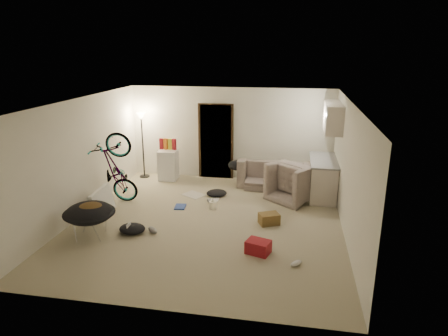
% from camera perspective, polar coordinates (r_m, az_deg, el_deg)
% --- Properties ---
extents(floor, '(5.50, 6.00, 0.02)m').
position_cam_1_polar(floor, '(8.45, -2.37, -7.70)').
color(floor, tan).
rests_on(floor, ground).
extents(ceiling, '(5.50, 6.00, 0.02)m').
position_cam_1_polar(ceiling, '(7.75, -2.59, 9.50)').
color(ceiling, white).
rests_on(ceiling, wall_back).
extents(wall_back, '(5.50, 0.02, 2.50)m').
position_cam_1_polar(wall_back, '(10.88, 0.96, 4.92)').
color(wall_back, white).
rests_on(wall_back, floor).
extents(wall_front, '(5.50, 0.02, 2.50)m').
position_cam_1_polar(wall_front, '(5.30, -9.59, -8.52)').
color(wall_front, white).
rests_on(wall_front, floor).
extents(wall_left, '(0.02, 6.00, 2.50)m').
position_cam_1_polar(wall_left, '(9.01, -19.89, 1.36)').
color(wall_left, white).
rests_on(wall_left, floor).
extents(wall_right, '(0.02, 6.00, 2.50)m').
position_cam_1_polar(wall_right, '(7.91, 17.46, -0.48)').
color(wall_right, white).
rests_on(wall_right, floor).
extents(doorway, '(0.85, 0.10, 2.04)m').
position_cam_1_polar(doorway, '(10.96, -1.15, 3.77)').
color(doorway, black).
rests_on(doorway, floor).
extents(door_trim, '(0.97, 0.04, 2.10)m').
position_cam_1_polar(door_trim, '(10.93, -1.18, 3.74)').
color(door_trim, '#332211').
rests_on(door_trim, floor).
extents(floor_lamp, '(0.28, 0.28, 1.81)m').
position_cam_1_polar(floor_lamp, '(11.16, -11.65, 5.17)').
color(floor_lamp, black).
rests_on(floor_lamp, floor).
extents(kitchen_counter, '(0.60, 1.50, 0.88)m').
position_cam_1_polar(kitchen_counter, '(10.01, 13.86, -1.46)').
color(kitchen_counter, beige).
rests_on(kitchen_counter, floor).
extents(counter_top, '(0.64, 1.54, 0.04)m').
position_cam_1_polar(counter_top, '(9.88, 14.05, 1.08)').
color(counter_top, gray).
rests_on(counter_top, kitchen_counter).
extents(kitchen_uppers, '(0.38, 1.40, 0.65)m').
position_cam_1_polar(kitchen_uppers, '(9.67, 15.26, 7.04)').
color(kitchen_uppers, beige).
rests_on(kitchen_uppers, wall_right).
extents(sofa, '(1.92, 0.84, 0.55)m').
position_cam_1_polar(sofa, '(10.47, 7.27, -1.23)').
color(sofa, '#3A4139').
rests_on(sofa, floor).
extents(armchair, '(1.35, 1.33, 0.66)m').
position_cam_1_polar(armchair, '(9.73, 10.46, -2.45)').
color(armchair, '#3A4139').
rests_on(armchair, floor).
extents(bicycle, '(1.78, 0.83, 1.01)m').
position_cam_1_polar(bicycle, '(9.59, -15.07, -2.24)').
color(bicycle, black).
rests_on(bicycle, floor).
extents(book_asset, '(0.25, 0.20, 0.02)m').
position_cam_1_polar(book_asset, '(8.06, -13.67, -9.33)').
color(book_asset, maroon).
rests_on(book_asset, floor).
extents(mini_fridge, '(0.51, 0.51, 0.82)m').
position_cam_1_polar(mini_fridge, '(11.03, -7.96, 0.43)').
color(mini_fridge, white).
rests_on(mini_fridge, floor).
extents(snack_box_0, '(0.11, 0.08, 0.30)m').
position_cam_1_polar(snack_box_0, '(10.94, -8.93, 3.43)').
color(snack_box_0, maroon).
rests_on(snack_box_0, mini_fridge).
extents(snack_box_1, '(0.12, 0.10, 0.30)m').
position_cam_1_polar(snack_box_1, '(10.90, -8.34, 3.41)').
color(snack_box_1, orange).
rests_on(snack_box_1, mini_fridge).
extents(snack_box_2, '(0.11, 0.09, 0.30)m').
position_cam_1_polar(snack_box_2, '(10.86, -7.73, 3.39)').
color(snack_box_2, yellow).
rests_on(snack_box_2, mini_fridge).
extents(snack_box_3, '(0.12, 0.10, 0.30)m').
position_cam_1_polar(snack_box_3, '(10.83, -7.13, 3.37)').
color(snack_box_3, maroon).
rests_on(snack_box_3, mini_fridge).
extents(saucer_chair, '(0.97, 0.97, 0.69)m').
position_cam_1_polar(saucer_chair, '(8.04, -18.64, -6.69)').
color(saucer_chair, silver).
rests_on(saucer_chair, floor).
extents(hoodie, '(0.61, 0.58, 0.22)m').
position_cam_1_polar(hoodie, '(7.92, -18.56, -5.47)').
color(hoodie, brown).
rests_on(hoodie, saucer_chair).
extents(sofa_drape, '(0.61, 0.52, 0.28)m').
position_cam_1_polar(sofa_drape, '(10.47, 2.13, 0.42)').
color(sofa_drape, black).
rests_on(sofa_drape, sofa).
extents(tv_box, '(0.29, 0.92, 0.61)m').
position_cam_1_polar(tv_box, '(9.01, -17.01, -4.74)').
color(tv_box, silver).
rests_on(tv_box, floor).
extents(drink_case_a, '(0.48, 0.42, 0.23)m').
position_cam_1_polar(drink_case_a, '(8.34, 6.45, -7.22)').
color(drink_case_a, brown).
rests_on(drink_case_a, floor).
extents(drink_case_b, '(0.48, 0.41, 0.24)m').
position_cam_1_polar(drink_case_b, '(7.21, 4.91, -11.17)').
color(drink_case_b, maroon).
rests_on(drink_case_b, floor).
extents(juicer, '(0.17, 0.17, 0.25)m').
position_cam_1_polar(juicer, '(9.04, -1.59, -5.23)').
color(juicer, white).
rests_on(juicer, floor).
extents(newspaper, '(0.66, 0.62, 0.01)m').
position_cam_1_polar(newspaper, '(9.92, -4.33, -3.83)').
color(newspaper, '#B3AFA5').
rests_on(newspaper, floor).
extents(book_blue, '(0.27, 0.35, 0.03)m').
position_cam_1_polar(book_blue, '(9.19, -6.28, -5.52)').
color(book_blue, '#2A4398').
rests_on(book_blue, floor).
extents(book_white, '(0.20, 0.26, 0.02)m').
position_cam_1_polar(book_white, '(9.58, -1.34, -4.51)').
color(book_white, silver).
rests_on(book_white, floor).
extents(shoe_0, '(0.30, 0.18, 0.11)m').
position_cam_1_polar(shoe_0, '(10.17, 4.58, -3.02)').
color(shoe_0, '#2A4398').
rests_on(shoe_0, floor).
extents(shoe_1, '(0.21, 0.25, 0.09)m').
position_cam_1_polar(shoe_1, '(9.40, -2.08, -4.73)').
color(shoe_1, slate).
rests_on(shoe_1, floor).
extents(shoe_2, '(0.24, 0.32, 0.11)m').
position_cam_1_polar(shoe_2, '(8.27, -13.58, -8.28)').
color(shoe_2, '#2A4398').
rests_on(shoe_2, floor).
extents(shoe_3, '(0.30, 0.29, 0.11)m').
position_cam_1_polar(shoe_3, '(8.07, -10.15, -8.72)').
color(shoe_3, slate).
rests_on(shoe_3, floor).
extents(shoe_4, '(0.24, 0.24, 0.09)m').
position_cam_1_polar(shoe_4, '(6.96, 10.28, -13.23)').
color(shoe_4, white).
rests_on(shoe_4, floor).
extents(clothes_lump_a, '(0.60, 0.54, 0.17)m').
position_cam_1_polar(clothes_lump_a, '(8.13, -12.97, -8.45)').
color(clothes_lump_a, black).
rests_on(clothes_lump_a, floor).
extents(clothes_lump_b, '(0.62, 0.58, 0.15)m').
position_cam_1_polar(clothes_lump_b, '(9.80, -1.06, -3.60)').
color(clothes_lump_b, black).
rests_on(clothes_lump_b, floor).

